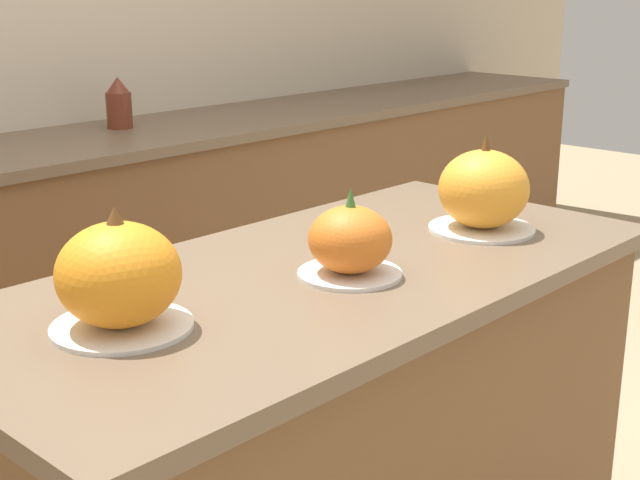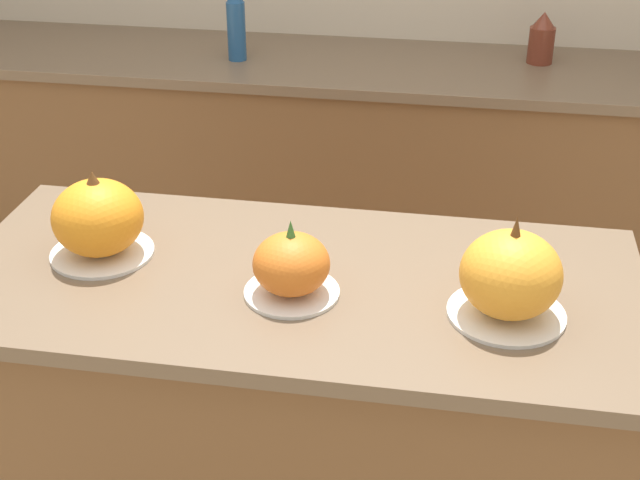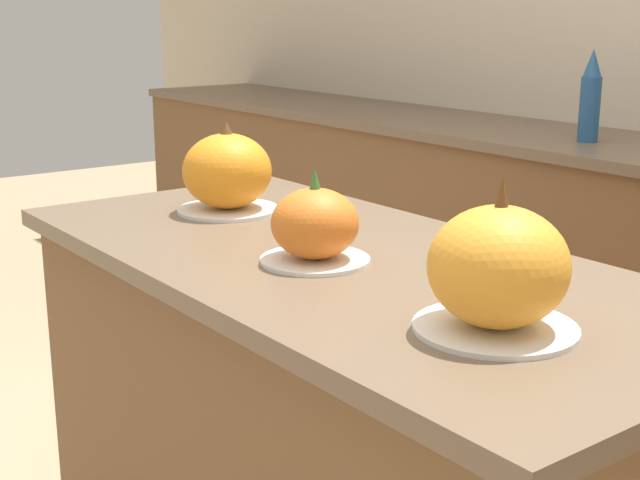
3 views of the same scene
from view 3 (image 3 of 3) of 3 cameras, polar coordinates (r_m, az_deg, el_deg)
kitchen_island at (r=1.81m, az=1.27°, el=-14.68°), size 1.47×0.68×0.90m
pumpkin_cake_left at (r=1.99m, az=-5.96°, el=4.28°), size 0.23×0.23×0.20m
pumpkin_cake_center at (r=1.58m, az=-0.33°, el=0.87°), size 0.20×0.20×0.17m
pumpkin_cake_right at (r=1.26m, az=11.33°, el=-1.91°), size 0.23×0.23×0.22m
bottle_tall at (r=2.91m, az=16.92°, el=8.71°), size 0.06×0.06×0.29m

